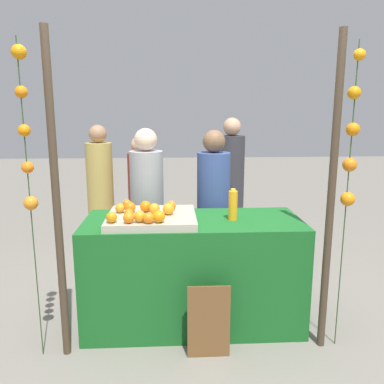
{
  "coord_description": "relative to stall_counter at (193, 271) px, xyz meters",
  "views": [
    {
      "loc": [
        -0.18,
        -3.11,
        1.79
      ],
      "look_at": [
        0.0,
        0.15,
        1.11
      ],
      "focal_mm": 36.81,
      "sensor_mm": 36.0,
      "label": 1
    }
  ],
  "objects": [
    {
      "name": "orange_1",
      "position": [
        -0.39,
        0.04,
        0.56
      ],
      "size": [
        0.09,
        0.09,
        0.09
      ],
      "primitive_type": "sphere",
      "color": "orange",
      "rests_on": "orange_tray"
    },
    {
      "name": "orange_6",
      "position": [
        -0.5,
        -0.15,
        0.55
      ],
      "size": [
        0.08,
        0.08,
        0.08
      ],
      "primitive_type": "sphere",
      "color": "orange",
      "rests_on": "orange_tray"
    },
    {
      "name": "orange_3",
      "position": [
        -0.18,
        0.1,
        0.55
      ],
      "size": [
        0.08,
        0.08,
        0.08
      ],
      "primitive_type": "sphere",
      "color": "orange",
      "rests_on": "orange_tray"
    },
    {
      "name": "garland_strand_right",
      "position": [
        1.09,
        -0.41,
        1.11
      ],
      "size": [
        0.11,
        0.11,
        2.25
      ],
      "color": "#2D4C23",
      "rests_on": "ground_plane"
    },
    {
      "name": "orange_5",
      "position": [
        -0.62,
        -0.27,
        0.56
      ],
      "size": [
        0.08,
        0.08,
        0.08
      ],
      "primitive_type": "sphere",
      "color": "orange",
      "rests_on": "orange_tray"
    },
    {
      "name": "garland_strand_left",
      "position": [
        -1.14,
        -0.42,
        1.18
      ],
      "size": [
        0.1,
        0.1,
        2.25
      ],
      "color": "#2D4C23",
      "rests_on": "ground_plane"
    },
    {
      "name": "orange_tray",
      "position": [
        -0.33,
        -0.04,
        0.48
      ],
      "size": [
        0.7,
        0.62,
        0.06
      ],
      "primitive_type": "cube",
      "color": "#B2AD99",
      "rests_on": "stall_counter"
    },
    {
      "name": "orange_0",
      "position": [
        -0.34,
        -0.3,
        0.56
      ],
      "size": [
        0.08,
        0.08,
        0.08
      ],
      "primitive_type": "sphere",
      "color": "orange",
      "rests_on": "orange_tray"
    },
    {
      "name": "vendor_right",
      "position": [
        0.24,
        0.64,
        0.29
      ],
      "size": [
        0.32,
        0.32,
        1.61
      ],
      "color": "#384C8C",
      "rests_on": "ground_plane"
    },
    {
      "name": "orange_11",
      "position": [
        -0.51,
        0.02,
        0.56
      ],
      "size": [
        0.09,
        0.09,
        0.09
      ],
      "primitive_type": "sphere",
      "color": "orange",
      "rests_on": "orange_tray"
    },
    {
      "name": "orange_2",
      "position": [
        -0.2,
        -0.06,
        0.56
      ],
      "size": [
        0.09,
        0.09,
        0.09
      ],
      "primitive_type": "sphere",
      "color": "orange",
      "rests_on": "orange_tray"
    },
    {
      "name": "vendor_left",
      "position": [
        -0.41,
        0.68,
        0.3
      ],
      "size": [
        0.33,
        0.33,
        1.62
      ],
      "color": "#99999E",
      "rests_on": "ground_plane"
    },
    {
      "name": "crowd_person_0",
      "position": [
        -0.56,
        1.71,
        0.23
      ],
      "size": [
        0.3,
        0.3,
        1.47
      ],
      "color": "maroon",
      "rests_on": "ground_plane"
    },
    {
      "name": "orange_4",
      "position": [
        -0.31,
        -0.03,
        0.56
      ],
      "size": [
        0.09,
        0.09,
        0.09
      ],
      "primitive_type": "sphere",
      "color": "orange",
      "rests_on": "orange_tray"
    },
    {
      "name": "juice_bottle",
      "position": [
        0.32,
        -0.02,
        0.58
      ],
      "size": [
        0.07,
        0.07,
        0.26
      ],
      "color": "#FBA21A",
      "rests_on": "stall_counter"
    },
    {
      "name": "ground_plane",
      "position": [
        0.0,
        0.0,
        -0.45
      ],
      "size": [
        24.0,
        24.0,
        0.0
      ],
      "primitive_type": "plane",
      "color": "gray"
    },
    {
      "name": "orange_8",
      "position": [
        -0.49,
        -0.29,
        0.55
      ],
      "size": [
        0.08,
        0.08,
        0.08
      ],
      "primitive_type": "sphere",
      "color": "orange",
      "rests_on": "orange_tray"
    },
    {
      "name": "orange_10",
      "position": [
        -0.56,
        0.19,
        0.55
      ],
      "size": [
        0.07,
        0.07,
        0.07
      ],
      "primitive_type": "sphere",
      "color": "orange",
      "rests_on": "orange_tray"
    },
    {
      "name": "orange_9",
      "position": [
        -0.41,
        -0.26,
        0.56
      ],
      "size": [
        0.09,
        0.09,
        0.09
      ],
      "primitive_type": "sphere",
      "color": "orange",
      "rests_on": "orange_tray"
    },
    {
      "name": "orange_12",
      "position": [
        -0.59,
        0.02,
        0.55
      ],
      "size": [
        0.08,
        0.08,
        0.08
      ],
      "primitive_type": "sphere",
      "color": "orange",
      "rests_on": "orange_tray"
    },
    {
      "name": "stall_counter",
      "position": [
        0.0,
        0.0,
        0.0
      ],
      "size": [
        1.78,
        0.74,
        0.91
      ],
      "primitive_type": "cube",
      "color": "#196023",
      "rests_on": "ground_plane"
    },
    {
      "name": "chalkboard_sign",
      "position": [
        0.09,
        -0.51,
        -0.18
      ],
      "size": [
        0.31,
        0.03,
        0.57
      ],
      "color": "brown",
      "rests_on": "ground_plane"
    },
    {
      "name": "canopy_post_left",
      "position": [
        -0.97,
        -0.41,
        0.71
      ],
      "size": [
        0.06,
        0.06,
        2.33
      ],
      "primitive_type": "cylinder",
      "color": "#473828",
      "rests_on": "ground_plane"
    },
    {
      "name": "canopy_post_right",
      "position": [
        0.97,
        -0.41,
        0.71
      ],
      "size": [
        0.06,
        0.06,
        2.33
      ],
      "primitive_type": "cylinder",
      "color": "#473828",
      "rests_on": "ground_plane"
    },
    {
      "name": "crowd_person_1",
      "position": [
        -1.06,
        1.75,
        0.3
      ],
      "size": [
        0.32,
        0.32,
        1.62
      ],
      "color": "tan",
      "rests_on": "ground_plane"
    },
    {
      "name": "crowd_person_2",
      "position": [
        0.61,
        1.92,
        0.34
      ],
      "size": [
        0.34,
        0.34,
        1.7
      ],
      "color": "#333338",
      "rests_on": "ground_plane"
    },
    {
      "name": "orange_7",
      "position": [
        -0.27,
        -0.28,
        0.56
      ],
      "size": [
        0.09,
        0.09,
        0.09
      ],
      "primitive_type": "sphere",
      "color": "orange",
      "rests_on": "orange_tray"
    }
  ]
}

